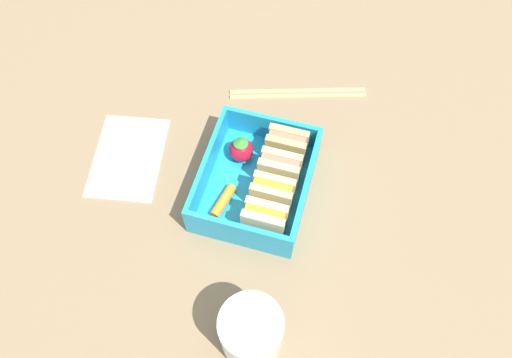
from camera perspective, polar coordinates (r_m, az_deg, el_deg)
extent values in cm
cube|color=#866E4F|center=(64.41, 0.00, -1.61)|extent=(120.00, 120.00, 2.00)
cube|color=#1E98C8|center=(62.99, 0.00, -0.93)|extent=(15.82, 13.02, 1.20)
cube|color=#1E98C8|center=(60.18, 5.70, -1.16)|extent=(15.82, 0.60, 4.06)
cube|color=#1E98C8|center=(61.83, -5.55, 1.61)|extent=(15.82, 0.60, 4.06)
cube|color=#1E98C8|center=(64.65, 1.85, 5.90)|extent=(0.60, 11.82, 4.06)
cube|color=#1E98C8|center=(57.48, -2.08, -6.13)|extent=(0.60, 11.82, 4.06)
cube|color=tan|center=(63.36, 3.72, 4.46)|extent=(0.88, 5.05, 4.53)
cube|color=#D87259|center=(62.88, 3.53, 3.82)|extent=(0.88, 4.64, 4.16)
cube|color=tan|center=(62.41, 3.33, 3.17)|extent=(0.88, 5.05, 4.53)
cube|color=#D5BB80|center=(61.50, 2.93, 1.85)|extent=(0.88, 5.05, 4.53)
cube|color=#D87259|center=(61.06, 2.73, 1.17)|extent=(0.88, 4.64, 4.16)
cube|color=#D5BB80|center=(60.62, 2.52, 0.48)|extent=(0.88, 5.05, 4.53)
cube|color=#D4B97B|center=(59.79, 2.10, -0.92)|extent=(0.88, 5.05, 4.53)
cube|color=orange|center=(59.38, 1.88, -1.64)|extent=(0.88, 4.64, 4.16)
cube|color=#D4B97B|center=(58.99, 1.66, -2.37)|extent=(0.88, 5.05, 4.53)
cube|color=beige|center=(58.24, 1.22, -3.84)|extent=(0.88, 5.05, 4.53)
cube|color=orange|center=(57.87, 0.99, -4.60)|extent=(0.88, 4.64, 4.16)
cube|color=beige|center=(57.52, 0.76, -5.37)|extent=(0.88, 5.05, 4.53)
sphere|color=red|center=(63.31, -1.72, 3.35)|extent=(3.09, 3.09, 3.09)
cone|color=#358E32|center=(61.77, -1.76, 4.27)|extent=(1.85, 1.85, 0.60)
cylinder|color=orange|center=(60.87, -3.77, -2.51)|extent=(4.63, 2.14, 1.22)
cylinder|color=tan|center=(72.37, 4.77, 10.16)|extent=(6.34, 18.64, 0.70)
cylinder|color=tan|center=(71.79, 4.82, 9.59)|extent=(6.34, 18.64, 0.70)
cylinder|color=silver|center=(53.52, -0.57, -17.08)|extent=(6.57, 6.57, 7.47)
cube|color=silver|center=(68.00, -14.33, 2.70)|extent=(14.12, 10.93, 0.40)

